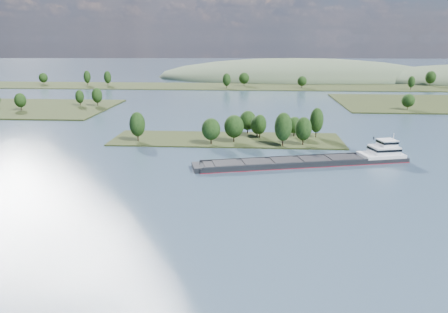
{
  "coord_description": "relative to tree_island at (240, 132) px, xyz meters",
  "views": [
    {
      "loc": [
        11.78,
        -6.71,
        43.05
      ],
      "look_at": [
        2.27,
        130.0,
        6.0
      ],
      "focal_mm": 35.0,
      "sensor_mm": 36.0,
      "label": 1
    }
  ],
  "objects": [
    {
      "name": "ground",
      "position": [
        -5.99,
        -58.56,
        -4.12
      ],
      "size": [
        1800.0,
        1800.0,
        0.0
      ],
      "primitive_type": "plane",
      "color": "#364A5D",
      "rests_on": "ground"
    },
    {
      "name": "tree_island",
      "position": [
        0.0,
        0.0,
        0.0
      ],
      "size": [
        100.0,
        30.82,
        15.15
      ],
      "color": "#232D14",
      "rests_on": "ground"
    },
    {
      "name": "back_shoreline",
      "position": [
        3.86,
        221.18,
        -3.31
      ],
      "size": [
        900.0,
        60.0,
        15.4
      ],
      "color": "#232D14",
      "rests_on": "ground"
    },
    {
      "name": "hill_west",
      "position": [
        54.01,
        321.44,
        -4.12
      ],
      "size": [
        320.0,
        160.0,
        44.0
      ],
      "primitive_type": "ellipsoid",
      "color": "#46573C",
      "rests_on": "ground"
    },
    {
      "name": "cargo_barge",
      "position": [
        28.62,
        -33.82,
        -2.8
      ],
      "size": [
        77.57,
        28.33,
        10.51
      ],
      "color": "black",
      "rests_on": "ground"
    }
  ]
}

